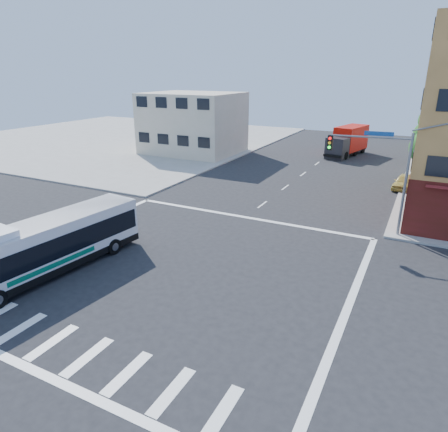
% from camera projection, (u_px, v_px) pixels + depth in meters
% --- Properties ---
extents(ground, '(120.00, 120.00, 0.00)m').
position_uv_depth(ground, '(178.00, 268.00, 22.91)').
color(ground, black).
rests_on(ground, ground).
extents(sidewalk_nw, '(50.00, 50.00, 0.15)m').
position_uv_depth(sidewalk_nw, '(118.00, 138.00, 67.13)').
color(sidewalk_nw, gray).
rests_on(sidewalk_nw, ground).
extents(building_west, '(12.06, 10.06, 8.00)m').
position_uv_depth(building_west, '(193.00, 123.00, 53.91)').
color(building_west, beige).
rests_on(building_west, ground).
extents(signal_mast_ne, '(7.91, 1.13, 8.07)m').
position_uv_depth(signal_mast_ne, '(380.00, 163.00, 26.22)').
color(signal_mast_ne, slate).
rests_on(signal_mast_ne, ground).
extents(street_tree_a, '(3.60, 3.60, 5.53)m').
position_uv_depth(street_tree_a, '(429.00, 146.00, 39.98)').
color(street_tree_a, '#3B2315').
rests_on(street_tree_a, ground).
extents(street_tree_b, '(3.80, 3.80, 5.79)m').
position_uv_depth(street_tree_b, '(431.00, 134.00, 46.62)').
color(street_tree_b, '#3B2315').
rests_on(street_tree_b, ground).
extents(street_tree_c, '(3.40, 3.40, 5.29)m').
position_uv_depth(street_tree_c, '(432.00, 128.00, 53.42)').
color(street_tree_c, '#3B2315').
rests_on(street_tree_c, ground).
extents(street_tree_d, '(4.00, 4.00, 6.03)m').
position_uv_depth(street_tree_d, '(433.00, 119.00, 59.98)').
color(street_tree_d, '#3B2315').
rests_on(street_tree_d, ground).
extents(transit_bus, '(3.62, 11.55, 3.36)m').
position_uv_depth(transit_bus, '(47.00, 246.00, 21.85)').
color(transit_bus, black).
rests_on(transit_bus, ground).
extents(box_truck, '(4.22, 8.71, 3.77)m').
position_uv_depth(box_truck, '(347.00, 142.00, 52.99)').
color(box_truck, '#232327').
rests_on(box_truck, ground).
extents(parked_car, '(2.21, 4.24, 1.38)m').
position_uv_depth(parked_car, '(404.00, 182.00, 38.08)').
color(parked_car, gold).
rests_on(parked_car, ground).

